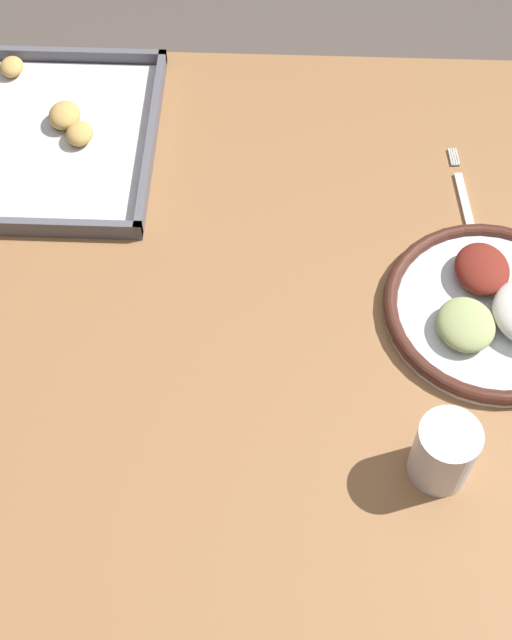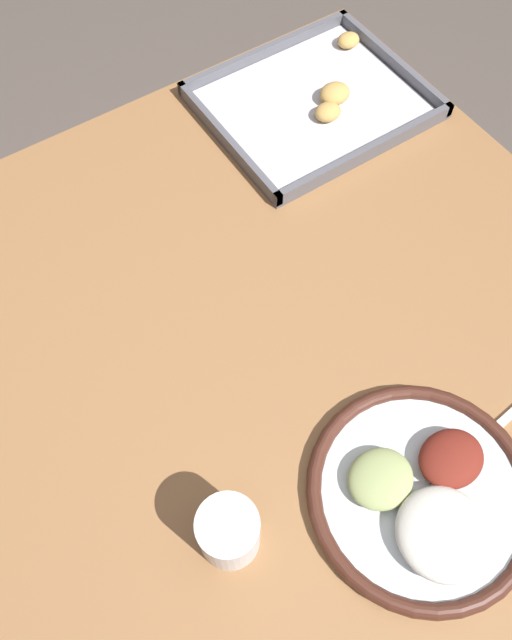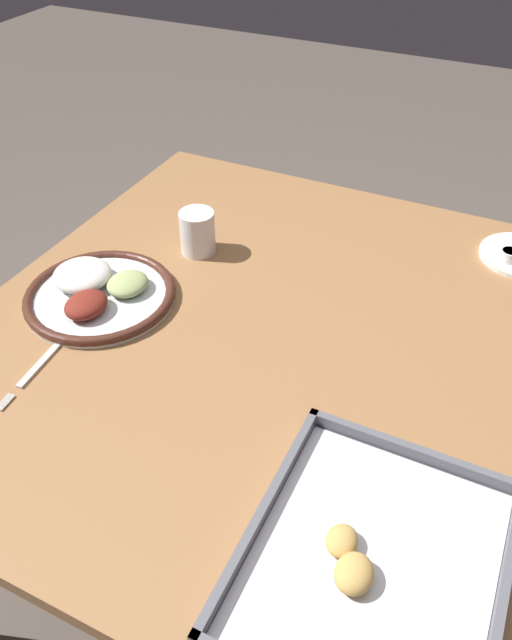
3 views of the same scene
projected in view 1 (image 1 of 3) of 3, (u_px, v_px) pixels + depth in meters
name	position (u px, v px, depth m)	size (l,w,h in m)	color
ground_plane	(256.00, 535.00, 1.76)	(8.00, 8.00, 0.00)	#564C44
dining_table	(256.00, 378.00, 1.25)	(1.15, 1.04, 0.70)	olive
dinner_plate	(496.00, 308.00, 1.19)	(0.29, 0.29, 0.05)	silver
fork	(466.00, 210.00, 1.30)	(0.23, 0.03, 0.00)	silver
baking_tray	(53.00, 135.00, 1.38)	(0.38, 0.32, 0.04)	#595960
drinking_cup	(444.00, 452.00, 1.04)	(0.07, 0.07, 0.09)	white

